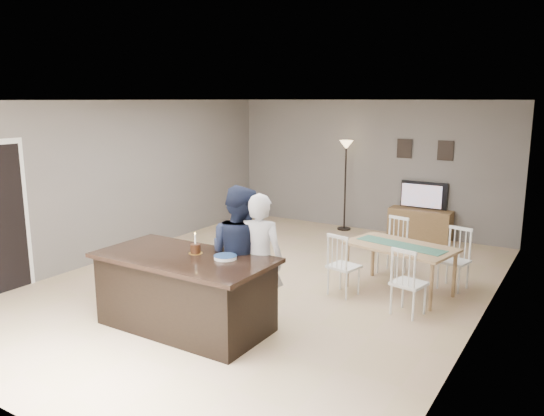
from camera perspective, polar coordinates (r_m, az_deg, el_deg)
The scene contains 13 objects.
floor at distance 8.02m, azimuth -0.69°, elevation -8.14°, with size 8.00×8.00×0.00m, color tan.
room_shell at distance 7.62m, azimuth -0.72°, elevation 3.81°, with size 8.00×8.00×8.00m.
kitchen_island at distance 6.51m, azimuth -9.32°, elevation -8.84°, with size 2.15×1.10×0.90m.
tv_console at distance 10.81m, azimuth 15.62°, elevation -1.70°, with size 1.20×0.40×0.60m, color brown.
television at distance 10.76m, azimuth 15.89°, elevation 1.29°, with size 0.91×0.12×0.53m, color black.
tv_screen_glow at distance 10.68m, azimuth 15.77°, elevation 1.26°, with size 0.78×0.78×0.00m, color #CE4E16.
picture_frames at distance 10.79m, azimuth 16.09°, elevation 6.06°, with size 1.10×0.02×0.38m.
woman at distance 6.40m, azimuth -1.34°, elevation -5.61°, with size 0.60×0.39×1.64m, color #B7B6BB.
man at distance 6.55m, azimuth -3.51°, elevation -4.91°, with size 0.83×0.65×1.71m, color #181F36.
birthday_cake at distance 6.43m, azimuth -8.23°, elevation -4.32°, with size 0.17×0.17×0.26m.
plate_stack at distance 6.18m, azimuth -5.04°, elevation -5.29°, with size 0.27×0.27×0.04m.
dining_table at distance 7.75m, azimuth 13.62°, elevation -4.75°, with size 1.71×1.91×0.90m.
floor_lamp at distance 11.09m, azimuth 7.95°, elevation 5.04°, with size 0.28×0.28×1.88m.
Camera 1 is at (4.05, -6.37, 2.72)m, focal length 35.00 mm.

